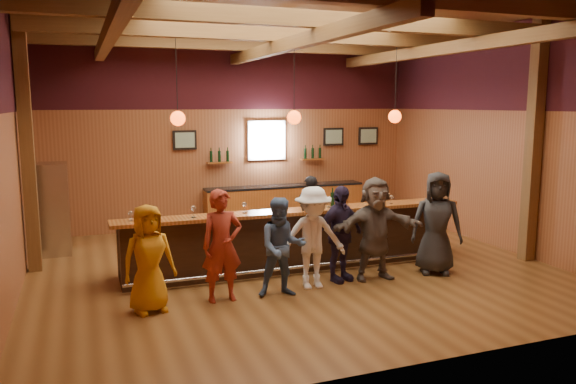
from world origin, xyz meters
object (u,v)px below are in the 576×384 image
(ice_bucket, at_px, (308,203))
(bottle_a, at_px, (332,199))
(customer_denim, at_px, (282,247))
(customer_dark, at_px, (437,223))
(customer_brown, at_px, (375,229))
(customer_orange, at_px, (149,259))
(customer_white, at_px, (313,238))
(stainless_fridge, at_px, (50,209))
(bartender, at_px, (310,211))
(customer_navy, at_px, (340,234))
(back_bar_cabinet, at_px, (285,204))
(bar_counter, at_px, (292,238))
(customer_redvest, at_px, (222,246))

(ice_bucket, bearing_deg, bottle_a, 14.65)
(customer_denim, xyz_separation_m, customer_dark, (2.91, 0.18, 0.12))
(customer_denim, relative_size, customer_brown, 0.88)
(customer_orange, height_order, customer_white, customer_white)
(stainless_fridge, distance_m, bartender, 5.13)
(customer_navy, relative_size, customer_brown, 0.93)
(ice_bucket, bearing_deg, back_bar_cabinet, 75.41)
(customer_orange, bearing_deg, bartender, 22.10)
(customer_denim, height_order, customer_navy, customer_navy)
(bottle_a, bearing_deg, bar_counter, 164.07)
(stainless_fridge, distance_m, customer_denim, 5.17)
(customer_navy, distance_m, customer_brown, 0.62)
(customer_brown, relative_size, customer_dark, 0.97)
(bar_counter, height_order, ice_bucket, ice_bucket)
(customer_brown, height_order, ice_bucket, customer_brown)
(customer_dark, bearing_deg, customer_white, -154.31)
(stainless_fridge, height_order, customer_denim, stainless_fridge)
(bar_counter, xyz_separation_m, bottle_a, (0.71, -0.20, 0.72))
(back_bar_cabinet, bearing_deg, bar_counter, -108.34)
(customer_orange, relative_size, customer_denim, 1.01)
(customer_white, height_order, customer_navy, customer_white)
(back_bar_cabinet, height_order, customer_redvest, customer_redvest)
(stainless_fridge, distance_m, customer_dark, 7.33)
(stainless_fridge, relative_size, customer_dark, 1.01)
(customer_navy, bearing_deg, back_bar_cabinet, 63.83)
(bar_counter, xyz_separation_m, customer_dark, (2.21, -1.26, 0.37))
(customer_orange, distance_m, customer_white, 2.59)
(customer_white, relative_size, customer_brown, 0.95)
(customer_redvest, distance_m, customer_white, 1.50)
(bottle_a, bearing_deg, customer_navy, -107.08)
(stainless_fridge, bearing_deg, customer_denim, -48.73)
(bar_counter, bearing_deg, customer_brown, -48.60)
(stainless_fridge, xyz_separation_m, ice_bucket, (4.28, -2.79, 0.33))
(bar_counter, relative_size, customer_dark, 3.53)
(customer_brown, distance_m, bottle_a, 1.10)
(back_bar_cabinet, relative_size, customer_navy, 2.49)
(bartender, height_order, bottle_a, bartender)
(customer_denim, relative_size, ice_bucket, 6.57)
(customer_white, relative_size, customer_navy, 1.02)
(bar_counter, relative_size, back_bar_cabinet, 1.57)
(customer_navy, height_order, bartender, customer_navy)
(customer_navy, bearing_deg, bottle_a, 55.84)
(bottle_a, bearing_deg, stainless_fridge, 151.20)
(customer_white, height_order, customer_brown, customer_brown)
(back_bar_cabinet, distance_m, stainless_fridge, 5.43)
(bottle_a, bearing_deg, customer_brown, -71.15)
(bar_counter, height_order, customer_white, customer_white)
(stainless_fridge, relative_size, customer_navy, 1.12)
(bar_counter, distance_m, customer_dark, 2.57)
(ice_bucket, bearing_deg, bartender, 65.63)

